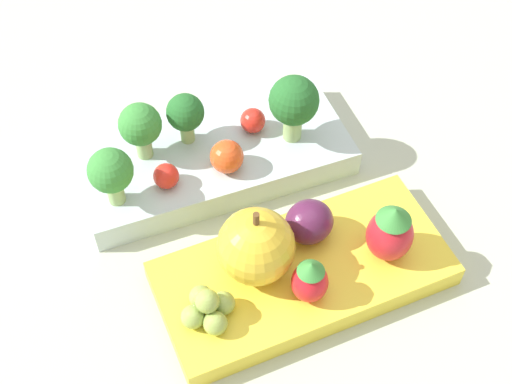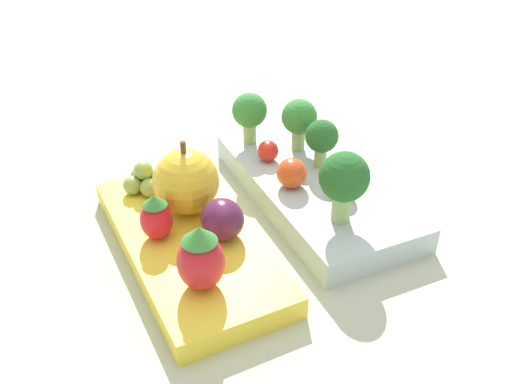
% 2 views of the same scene
% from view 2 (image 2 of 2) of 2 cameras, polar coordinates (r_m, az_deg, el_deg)
% --- Properties ---
extents(ground_plane, '(4.00, 4.00, 0.00)m').
position_cam_2_polar(ground_plane, '(0.49, 0.09, -3.61)').
color(ground_plane, '#ADB7A3').
extents(bento_box_savoury, '(0.23, 0.13, 0.02)m').
position_cam_2_polar(bento_box_savoury, '(0.52, 5.86, 0.34)').
color(bento_box_savoury, silver).
rests_on(bento_box_savoury, ground_plane).
extents(bento_box_fruit, '(0.22, 0.11, 0.02)m').
position_cam_2_polar(bento_box_fruit, '(0.46, -6.66, -5.22)').
color(bento_box_fruit, yellow).
rests_on(bento_box_fruit, ground_plane).
extents(broccoli_floret_0, '(0.03, 0.03, 0.05)m').
position_cam_2_polar(broccoli_floret_0, '(0.55, -0.65, 7.99)').
color(broccoli_floret_0, '#93B770').
rests_on(broccoli_floret_0, bento_box_savoury).
extents(broccoli_floret_1, '(0.04, 0.04, 0.06)m').
position_cam_2_polar(broccoli_floret_1, '(0.44, 8.80, 1.26)').
color(broccoli_floret_1, '#93B770').
rests_on(broccoli_floret_1, bento_box_savoury).
extents(broccoli_floret_2, '(0.03, 0.03, 0.05)m').
position_cam_2_polar(broccoli_floret_2, '(0.54, 4.34, 7.32)').
color(broccoli_floret_2, '#93B770').
rests_on(broccoli_floret_2, bento_box_savoury).
extents(broccoli_floret_3, '(0.03, 0.03, 0.05)m').
position_cam_2_polar(broccoli_floret_3, '(0.52, 6.59, 5.39)').
color(broccoli_floret_3, '#93B770').
rests_on(broccoli_floret_3, bento_box_savoury).
extents(cherry_tomato_0, '(0.02, 0.02, 0.02)m').
position_cam_2_polar(cherry_tomato_0, '(0.53, 1.21, 4.13)').
color(cherry_tomato_0, red).
rests_on(cherry_tomato_0, bento_box_savoury).
extents(cherry_tomato_1, '(0.03, 0.03, 0.03)m').
position_cam_2_polar(cherry_tomato_1, '(0.49, 3.58, 1.90)').
color(cherry_tomato_1, '#DB4C1E').
rests_on(cherry_tomato_1, bento_box_savoury).
extents(cherry_tomato_2, '(0.02, 0.02, 0.02)m').
position_cam_2_polar(cherry_tomato_2, '(0.49, 8.71, 0.50)').
color(cherry_tomato_2, red).
rests_on(cherry_tomato_2, bento_box_savoury).
extents(apple, '(0.05, 0.05, 0.06)m').
position_cam_2_polar(apple, '(0.47, -7.03, 1.03)').
color(apple, gold).
rests_on(apple, bento_box_fruit).
extents(strawberry_0, '(0.03, 0.03, 0.05)m').
position_cam_2_polar(strawberry_0, '(0.39, -5.55, -6.63)').
color(strawberry_0, red).
rests_on(strawberry_0, bento_box_fruit).
extents(strawberry_1, '(0.03, 0.03, 0.04)m').
position_cam_2_polar(strawberry_1, '(0.44, -9.95, -2.52)').
color(strawberry_1, red).
rests_on(strawberry_1, bento_box_fruit).
extents(plum, '(0.04, 0.03, 0.03)m').
position_cam_2_polar(plum, '(0.44, -3.40, -2.74)').
color(plum, '#511E42').
rests_on(plum, bento_box_fruit).
extents(grape_cluster, '(0.04, 0.04, 0.03)m').
position_cam_2_polar(grape_cluster, '(0.51, -11.10, 1.24)').
color(grape_cluster, '#8EA84C').
rests_on(grape_cluster, bento_box_fruit).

